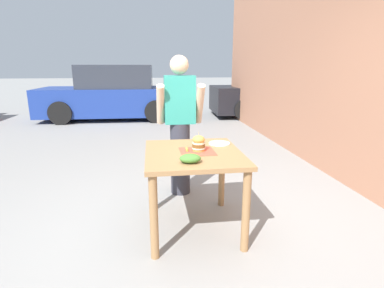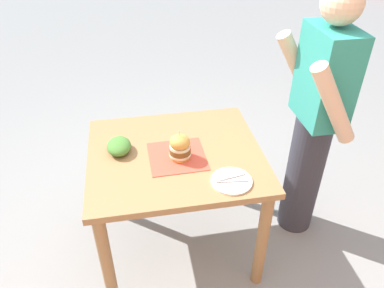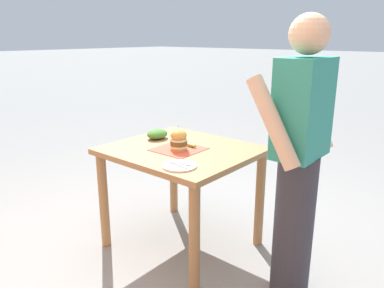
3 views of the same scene
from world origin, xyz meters
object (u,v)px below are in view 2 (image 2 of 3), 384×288
Objects in this scene: patio_table at (176,170)px; side_salad at (119,146)px; sandwich at (180,147)px; pickle_spear at (180,144)px; side_plate_with_forks at (231,181)px; diner_across_table at (315,121)px.

side_salad is (-0.07, -0.32, 0.17)m from patio_table.
sandwich reaches higher than patio_table.
patio_table is at bearing -35.17° from pickle_spear.
pickle_spear is at bearing 144.83° from patio_table.
sandwich reaches higher than side_plate_with_forks.
diner_across_table reaches higher than side_salad.
pickle_spear reaches higher than patio_table.
pickle_spear is 0.48× the size of side_salad.
diner_across_table is at bearing 88.95° from pickle_spear.
patio_table is at bearing -140.12° from side_plate_with_forks.
sandwich is 2.14× the size of pickle_spear.
diner_across_table is (-0.35, 0.62, 0.09)m from side_plate_with_forks.
side_plate_with_forks reaches higher than patio_table.
side_plate_with_forks is 0.72m from diner_across_table.
side_salad reaches higher than side_plate_with_forks.
diner_across_table is (0.03, 1.19, 0.06)m from side_salad.
sandwich is at bearing -83.68° from diner_across_table.
patio_table is 0.91m from diner_across_table.
side_plate_with_forks is 0.13× the size of diner_across_table.
pickle_spear is 0.84m from diner_across_table.
patio_table is at bearing 77.36° from side_salad.
side_salad is at bearing -123.32° from side_plate_with_forks.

